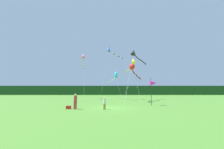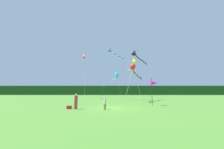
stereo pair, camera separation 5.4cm
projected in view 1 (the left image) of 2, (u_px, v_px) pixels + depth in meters
name	position (u px, v px, depth m)	size (l,w,h in m)	color
ground_plane	(112.00, 108.00, 16.56)	(120.00, 120.00, 0.00)	#4C842D
distant_treeline	(112.00, 90.00, 61.50)	(108.00, 3.08, 3.95)	#193D19
person_adult	(76.00, 101.00, 15.41)	(0.37, 0.37, 1.68)	#B23338
person_child	(105.00, 103.00, 15.00)	(0.28, 0.28, 1.29)	olive
cooler_box	(69.00, 107.00, 15.58)	(0.49, 0.37, 0.35)	red
banner_flag_pole	(154.00, 83.00, 19.22)	(0.90, 0.70, 3.72)	black
kite_rainbow	(84.00, 58.00, 32.37)	(2.50, 10.69, 10.54)	#B2B2B2
kite_blue	(112.00, 50.00, 30.75)	(5.51, 5.39, 11.80)	#B2B2B2
kite_black	(135.00, 54.00, 29.67)	(6.19, 8.21, 10.70)	#B2B2B2
kite_cyan	(116.00, 76.00, 33.32)	(2.73, 5.89, 6.53)	#B2B2B2
kite_red	(134.00, 68.00, 24.76)	(4.43, 9.72, 6.83)	#B2B2B2
kite_yellow	(133.00, 62.00, 27.57)	(1.32, 9.83, 8.48)	#B2B2B2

